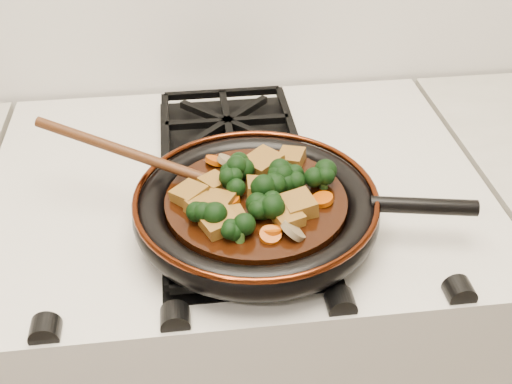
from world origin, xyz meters
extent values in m
cube|color=beige|center=(0.00, 1.69, 0.45)|extent=(0.76, 0.60, 0.90)
cylinder|color=black|center=(0.02, 1.56, 0.93)|extent=(0.30, 0.30, 0.01)
torus|color=black|center=(0.02, 1.56, 0.94)|extent=(0.33, 0.33, 0.04)
torus|color=#4B1B0A|center=(0.02, 1.56, 0.96)|extent=(0.33, 0.33, 0.01)
cylinder|color=black|center=(0.23, 1.52, 0.96)|extent=(0.14, 0.05, 0.02)
cylinder|color=black|center=(0.02, 1.56, 0.95)|extent=(0.24, 0.24, 0.02)
cube|color=brown|center=(-0.04, 1.55, 0.97)|extent=(0.05, 0.05, 0.02)
cube|color=brown|center=(-0.07, 1.57, 0.97)|extent=(0.06, 0.06, 0.03)
cube|color=brown|center=(0.02, 1.57, 0.97)|extent=(0.04, 0.04, 0.03)
cube|color=brown|center=(0.05, 1.51, 0.97)|extent=(0.04, 0.04, 0.02)
cube|color=brown|center=(-0.06, 1.54, 0.97)|extent=(0.05, 0.05, 0.03)
cube|color=brown|center=(-0.04, 1.50, 0.97)|extent=(0.06, 0.05, 0.03)
cube|color=brown|center=(0.08, 1.64, 0.97)|extent=(0.05, 0.05, 0.02)
cube|color=brown|center=(-0.02, 1.51, 0.97)|extent=(0.04, 0.05, 0.02)
cube|color=brown|center=(0.07, 1.53, 0.97)|extent=(0.05, 0.05, 0.03)
cube|color=brown|center=(0.03, 1.63, 0.97)|extent=(0.07, 0.06, 0.03)
cube|color=brown|center=(-0.04, 1.59, 0.97)|extent=(0.05, 0.05, 0.02)
cylinder|color=#AA4104|center=(-0.03, 1.65, 0.96)|extent=(0.03, 0.03, 0.02)
cylinder|color=#AA4104|center=(-0.02, 1.56, 0.96)|extent=(0.03, 0.03, 0.01)
cylinder|color=#AA4104|center=(0.10, 1.54, 0.96)|extent=(0.03, 0.03, 0.01)
cylinder|color=#AA4104|center=(0.03, 1.49, 0.96)|extent=(0.03, 0.03, 0.02)
cylinder|color=#AA4104|center=(0.02, 1.48, 0.96)|extent=(0.03, 0.03, 0.01)
cylinder|color=olive|center=(0.04, 1.65, 0.97)|extent=(0.05, 0.05, 0.03)
cylinder|color=olive|center=(0.05, 1.48, 0.97)|extent=(0.04, 0.04, 0.03)
cylinder|color=olive|center=(-0.02, 1.64, 0.97)|extent=(0.04, 0.04, 0.02)
cylinder|color=olive|center=(-0.07, 1.57, 0.97)|extent=(0.04, 0.04, 0.02)
ellipsoid|color=#46230F|center=(-0.04, 1.60, 0.96)|extent=(0.07, 0.06, 0.02)
cylinder|color=#46230F|center=(-0.16, 1.65, 0.99)|extent=(0.02, 0.02, 0.27)
camera|label=1|loc=(-0.07, 0.88, 1.48)|focal=45.00mm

